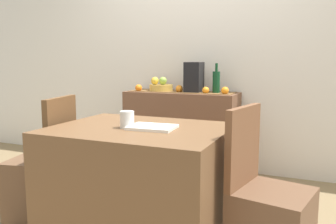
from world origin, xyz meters
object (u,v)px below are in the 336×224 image
object	(u,v)px
sideboard_console	(181,132)
chair_by_corner	(269,222)
coffee_cup	(127,120)
dining_table	(140,184)
fruit_bowl	(161,88)
open_book	(152,127)
wine_bottle	(216,82)
chair_near_window	(43,183)
coffee_maker	(194,77)

from	to	relation	value
sideboard_console	chair_by_corner	distance (m)	1.80
coffee_cup	chair_by_corner	xyz separation A→B (m)	(0.86, 0.05, -0.53)
dining_table	fruit_bowl	bearing A→B (deg)	109.18
dining_table	open_book	world-z (taller)	open_book
dining_table	coffee_cup	distance (m)	0.43
wine_bottle	chair_near_window	world-z (taller)	wine_bottle
chair_near_window	chair_by_corner	bearing A→B (deg)	0.01
fruit_bowl	wine_bottle	bearing A→B (deg)	0.00
sideboard_console	open_book	world-z (taller)	sideboard_console
sideboard_console	coffee_maker	size ratio (longest dim) A/B	3.79
dining_table	chair_by_corner	bearing A→B (deg)	0.23
sideboard_console	coffee_cup	distance (m)	1.55
fruit_bowl	wine_bottle	distance (m)	0.59
chair_near_window	coffee_maker	bearing A→B (deg)	65.25
chair_near_window	chair_by_corner	distance (m)	1.61
sideboard_console	open_book	bearing A→B (deg)	-75.77
open_book	chair_near_window	distance (m)	1.02
chair_near_window	dining_table	bearing A→B (deg)	-0.22
wine_bottle	coffee_cup	xyz separation A→B (m)	(-0.15, -1.49, -0.15)
open_book	coffee_maker	bearing A→B (deg)	95.17
coffee_maker	chair_by_corner	world-z (taller)	coffee_maker
coffee_cup	dining_table	bearing A→B (deg)	41.22
fruit_bowl	coffee_cup	size ratio (longest dim) A/B	2.29
open_book	coffee_cup	xyz separation A→B (m)	(-0.15, -0.04, 0.04)
dining_table	wine_bottle	bearing A→B (deg)	86.48
wine_bottle	chair_by_corner	distance (m)	1.74
coffee_maker	dining_table	world-z (taller)	coffee_maker
sideboard_console	open_book	distance (m)	1.53
wine_bottle	fruit_bowl	bearing A→B (deg)	180.00
wine_bottle	dining_table	xyz separation A→B (m)	(-0.09, -1.44, -0.58)
open_book	chair_near_window	world-z (taller)	chair_near_window
coffee_maker	coffee_cup	size ratio (longest dim) A/B	2.85
fruit_bowl	chair_by_corner	size ratio (longest dim) A/B	0.27
open_book	dining_table	bearing A→B (deg)	171.80
dining_table	coffee_cup	bearing A→B (deg)	-138.78
sideboard_console	chair_by_corner	bearing A→B (deg)	-53.14
coffee_cup	sideboard_console	bearing A→B (deg)	98.27
wine_bottle	dining_table	distance (m)	1.55
chair_by_corner	sideboard_console	bearing A→B (deg)	126.86
open_book	chair_by_corner	bearing A→B (deg)	-3.21
sideboard_console	chair_by_corner	xyz separation A→B (m)	(1.08, -1.44, -0.15)
dining_table	coffee_cup	xyz separation A→B (m)	(-0.06, -0.05, 0.42)
coffee_maker	chair_by_corner	size ratio (longest dim) A/B	0.34
dining_table	chair_by_corner	distance (m)	0.81
coffee_maker	chair_by_corner	xyz separation A→B (m)	(0.94, -1.44, -0.72)
sideboard_console	coffee_maker	bearing A→B (deg)	0.00
sideboard_console	coffee_maker	distance (m)	0.58
wine_bottle	coffee_maker	distance (m)	0.23
fruit_bowl	dining_table	bearing A→B (deg)	-70.82
fruit_bowl	coffee_maker	bearing A→B (deg)	0.00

